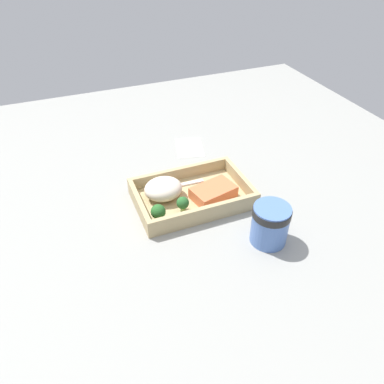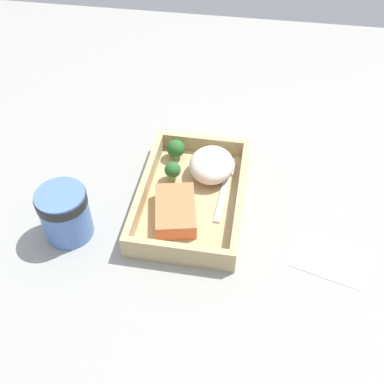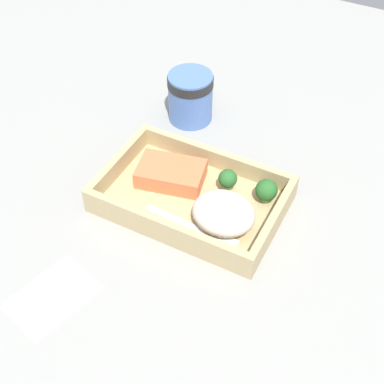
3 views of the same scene
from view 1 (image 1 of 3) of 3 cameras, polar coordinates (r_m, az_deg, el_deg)
name	(u,v)px [view 1 (image 1 of 3)]	position (r cm, az deg, el deg)	size (l,w,h in cm)	color
ground_plane	(192,203)	(97.60, 0.00, -1.72)	(160.00, 160.00, 2.00)	gray
takeout_tray	(192,198)	(96.59, 0.00, -0.98)	(28.92, 18.80, 1.20)	tan
tray_rim	(192,191)	(95.18, 0.00, 0.08)	(28.92, 18.80, 3.35)	tan
salmon_fillet	(213,192)	(95.37, 3.27, -0.03)	(10.82, 6.88, 3.00)	#E36E42
mashed_potatoes	(163,189)	(94.87, -4.39, 0.49)	(9.75, 8.52, 5.13)	beige
broccoli_floret_1	(183,203)	(90.32, -1.42, -1.72)	(3.08, 3.08, 4.11)	#7F9D51
broccoli_floret_2	(158,212)	(88.45, -5.17, -3.04)	(3.57, 3.57, 4.15)	#8BA95C
fork	(171,187)	(99.27, -3.17, 0.78)	(15.86, 2.34, 0.44)	silver
paper_cup	(270,223)	(84.36, 11.85, -4.59)	(8.47, 8.47, 9.53)	#4E72B8
receipt_slip	(190,147)	(118.58, -0.38, 6.84)	(8.06, 11.58, 0.24)	white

